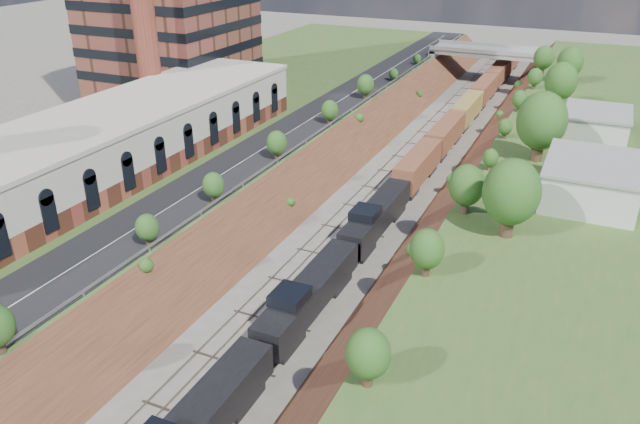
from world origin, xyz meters
TOP-DOWN VIEW (x-y plane):
  - platform_left at (-33.00, 60.00)m, footprint 44.00×180.00m
  - embankment_left at (-11.00, 60.00)m, footprint 10.00×180.00m
  - embankment_right at (11.00, 60.00)m, footprint 10.00×180.00m
  - rail_left_track at (-2.60, 60.00)m, footprint 1.58×180.00m
  - rail_right_track at (2.60, 60.00)m, footprint 1.58×180.00m
  - road at (-15.50, 60.00)m, footprint 8.00×180.00m
  - guardrail at (-11.40, 59.80)m, footprint 0.10×171.00m
  - commercial_building at (-28.00, 38.00)m, footprint 14.30×62.30m
  - overpass at (0.00, 122.00)m, footprint 24.50×8.30m
  - white_building_near at (23.50, 52.00)m, footprint 9.00×12.00m
  - white_building_far at (23.00, 74.00)m, footprint 8.00×10.00m
  - tree_right_large at (17.00, 40.00)m, footprint 5.25×5.25m
  - tree_left_crest at (-11.80, 20.00)m, footprint 2.45×2.45m
  - freight_train at (2.60, 74.76)m, footprint 2.74×140.36m

SIDE VIEW (x-z plane):
  - embankment_left at x=-11.00m, z-range -5.00..5.00m
  - embankment_right at x=11.00m, z-range -5.00..5.00m
  - rail_left_track at x=-2.60m, z-range 0.00..0.18m
  - rail_right_track at x=2.60m, z-range 0.00..0.18m
  - freight_train at x=2.60m, z-range 0.14..4.69m
  - platform_left at x=-33.00m, z-range 0.00..5.00m
  - overpass at x=0.00m, z-range 1.22..8.62m
  - road at x=-15.50m, z-range 5.00..5.10m
  - guardrail at x=-11.40m, z-range 5.20..5.90m
  - white_building_far at x=23.00m, z-range 5.00..8.60m
  - white_building_near at x=23.50m, z-range 5.00..9.00m
  - tree_left_crest at x=-11.80m, z-range 5.26..8.82m
  - commercial_building at x=-28.00m, z-range 5.01..12.01m
  - tree_right_large at x=17.00m, z-range 5.58..13.19m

